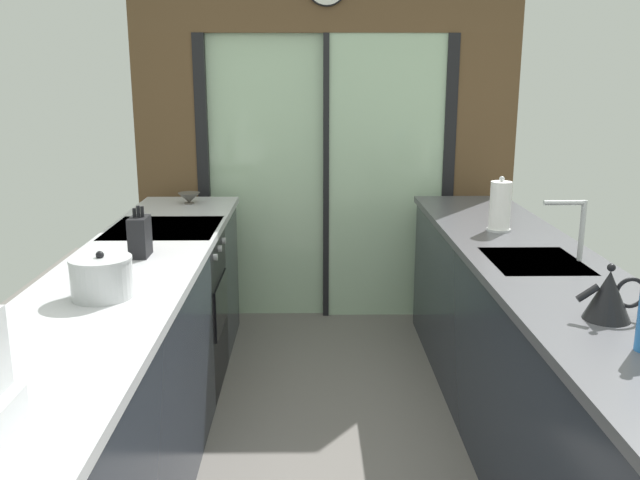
{
  "coord_description": "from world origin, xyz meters",
  "views": [
    {
      "loc": [
        -0.12,
        -2.34,
        1.73
      ],
      "look_at": [
        -0.07,
        0.81,
        0.96
      ],
      "focal_mm": 37.94,
      "sensor_mm": 36.0,
      "label": 1
    }
  ],
  "objects_px": {
    "mixing_bowl": "(189,198)",
    "stock_pot": "(102,277)",
    "knife_block": "(140,236)",
    "paper_towel_roll": "(500,207)",
    "kettle": "(609,295)",
    "oven_range": "(169,308)"
  },
  "relations": [
    {
      "from": "stock_pot",
      "to": "knife_block",
      "type": "bearing_deg",
      "value": 90.0
    },
    {
      "from": "oven_range",
      "to": "knife_block",
      "type": "distance_m",
      "value": 0.82
    },
    {
      "from": "mixing_bowl",
      "to": "stock_pot",
      "type": "distance_m",
      "value": 1.87
    },
    {
      "from": "mixing_bowl",
      "to": "paper_towel_roll",
      "type": "xyz_separation_m",
      "value": [
        1.78,
        -0.79,
        0.09
      ]
    },
    {
      "from": "knife_block",
      "to": "kettle",
      "type": "distance_m",
      "value": 1.97
    },
    {
      "from": "knife_block",
      "to": "paper_towel_roll",
      "type": "bearing_deg",
      "value": 15.44
    },
    {
      "from": "oven_range",
      "to": "mixing_bowl",
      "type": "relative_size",
      "value": 6.52
    },
    {
      "from": "mixing_bowl",
      "to": "kettle",
      "type": "relative_size",
      "value": 0.59
    },
    {
      "from": "oven_range",
      "to": "kettle",
      "type": "xyz_separation_m",
      "value": [
        1.8,
        -1.44,
        0.55
      ]
    },
    {
      "from": "mixing_bowl",
      "to": "knife_block",
      "type": "distance_m",
      "value": 1.29
    },
    {
      "from": "knife_block",
      "to": "paper_towel_roll",
      "type": "distance_m",
      "value": 1.85
    },
    {
      "from": "knife_block",
      "to": "paper_towel_roll",
      "type": "xyz_separation_m",
      "value": [
        1.78,
        0.49,
        0.04
      ]
    },
    {
      "from": "kettle",
      "to": "paper_towel_roll",
      "type": "relative_size",
      "value": 0.82
    },
    {
      "from": "knife_block",
      "to": "oven_range",
      "type": "bearing_deg",
      "value": 91.77
    },
    {
      "from": "stock_pot",
      "to": "paper_towel_roll",
      "type": "height_order",
      "value": "paper_towel_roll"
    },
    {
      "from": "stock_pot",
      "to": "paper_towel_roll",
      "type": "relative_size",
      "value": 0.78
    },
    {
      "from": "kettle",
      "to": "paper_towel_roll",
      "type": "height_order",
      "value": "paper_towel_roll"
    },
    {
      "from": "kettle",
      "to": "paper_towel_roll",
      "type": "xyz_separation_m",
      "value": [
        -0.0,
        1.34,
        0.04
      ]
    },
    {
      "from": "stock_pot",
      "to": "kettle",
      "type": "bearing_deg",
      "value": -8.34
    },
    {
      "from": "kettle",
      "to": "oven_range",
      "type": "bearing_deg",
      "value": 141.26
    },
    {
      "from": "mixing_bowl",
      "to": "stock_pot",
      "type": "height_order",
      "value": "stock_pot"
    },
    {
      "from": "stock_pot",
      "to": "paper_towel_roll",
      "type": "xyz_separation_m",
      "value": [
        1.78,
        1.08,
        0.05
      ]
    }
  ]
}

